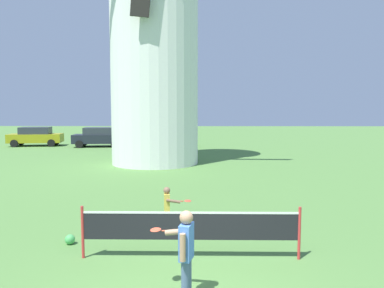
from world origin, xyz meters
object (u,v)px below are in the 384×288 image
at_px(windmill, 154,20).
at_px(parked_car_black, 99,137).
at_px(player_near, 185,249).
at_px(tennis_net, 191,226).
at_px(stray_ball, 70,239).
at_px(parked_car_green, 167,137).
at_px(parked_car_mustard, 36,136).
at_px(player_far, 168,206).

distance_m(windmill, parked_car_black, 12.81).
bearing_deg(player_near, tennis_net, 88.06).
xyz_separation_m(stray_ball, parked_car_green, (0.44, 22.09, 0.69)).
bearing_deg(parked_car_black, windmill, -58.37).
bearing_deg(windmill, parked_car_green, 90.47).
height_order(windmill, parked_car_green, windmill).
xyz_separation_m(parked_car_mustard, parked_car_green, (10.90, -0.38, -0.00)).
height_order(player_far, parked_car_mustard, parked_car_mustard).
relative_size(windmill, parked_car_green, 3.99).
height_order(tennis_net, stray_ball, tennis_net).
relative_size(parked_car_black, parked_car_green, 1.03).
bearing_deg(player_near, stray_ball, 138.32).
xyz_separation_m(player_near, stray_ball, (-2.72, 2.42, -0.72)).
xyz_separation_m(windmill, player_near, (2.20, -15.23, -7.09)).
height_order(stray_ball, parked_car_black, parked_car_black).
bearing_deg(parked_car_green, tennis_net, -84.18).
bearing_deg(stray_ball, windmill, 87.67).
relative_size(stray_ball, parked_car_green, 0.06).
bearing_deg(stray_ball, tennis_net, -15.74).
bearing_deg(stray_ball, parked_car_mustard, 114.95).
relative_size(windmill, parked_car_mustard, 3.68).
bearing_deg(tennis_net, player_far, 109.41).
relative_size(tennis_net, parked_car_mustard, 1.03).
bearing_deg(tennis_net, stray_ball, 164.26).
height_order(parked_car_mustard, parked_car_green, same).
bearing_deg(player_near, windmill, 98.22).
bearing_deg(windmill, player_near, -81.78).
distance_m(player_near, parked_car_black, 25.52).
bearing_deg(parked_car_mustard, tennis_net, -60.36).
bearing_deg(player_far, parked_car_green, 94.68).
bearing_deg(parked_car_mustard, player_far, -59.63).
bearing_deg(tennis_net, parked_car_black, 109.10).
relative_size(player_near, parked_car_black, 0.35).
distance_m(tennis_net, parked_car_mustard, 26.75).
bearing_deg(player_far, parked_car_black, 109.07).
relative_size(windmill, tennis_net, 3.57).
distance_m(player_far, parked_car_black, 22.18).
bearing_deg(player_far, tennis_net, -70.59).
bearing_deg(parked_car_black, stray_ball, -76.96).
xyz_separation_m(windmill, parked_car_mustard, (-10.97, 9.67, -7.11)).
distance_m(tennis_net, player_far, 1.80).
distance_m(parked_car_black, parked_car_green, 5.52).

